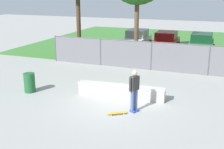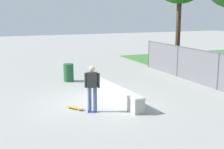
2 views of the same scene
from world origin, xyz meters
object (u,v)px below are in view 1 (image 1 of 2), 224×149
Objects in this scene: concrete_ledge at (121,91)px; skateboarder at (134,89)px; car_white at (137,39)px; car_green at (201,44)px; car_red at (166,42)px; trash_bin at (30,83)px; skateboard at (117,113)px.

skateboarder reaches higher than concrete_ledge.
car_white is 5.56m from car_green.
trash_bin is (-4.47, -12.73, -0.34)m from car_red.
skateboard is 0.78× the size of trash_bin.
car_red is (-1.23, 13.25, -0.17)m from skateboarder.
skateboard is 0.18× the size of car_red.
concrete_ledge is 12.19m from car_green.
skateboarder is 0.43× the size of car_red.
skateboarder reaches higher than skateboard.
car_green is (5.54, -0.39, 0.00)m from car_white.
concrete_ledge is 5.57× the size of skateboard.
car_white reaches higher than concrete_ledge.
concrete_ledge is 1.02× the size of car_green.
concrete_ledge reaches higher than skateboard.
car_red is (-0.13, 11.82, 0.52)m from concrete_ledge.
concrete_ledge is 12.58m from car_white.
car_white is (-3.33, 14.25, 0.77)m from skateboard.
concrete_ledge is at bearing -103.07° from car_green.
car_white is at bearing 102.82° from concrete_ledge.
trash_bin is at bearing -119.90° from car_green.
skateboard is 14.05m from car_green.
skateboarder is 13.31m from car_red.
car_red and car_green have the same top height.
car_green is at bearing 80.91° from skateboard.
car_green reaches higher than skateboard.
car_red is at bearing -179.16° from car_green.
car_green reaches higher than concrete_ledge.
car_white is 1.00× the size of car_green.
car_white is at bearing 82.19° from trash_bin.
car_green is 4.26× the size of trash_bin.
concrete_ledge is 1.93m from skateboarder.
skateboard is 5.26m from trash_bin.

